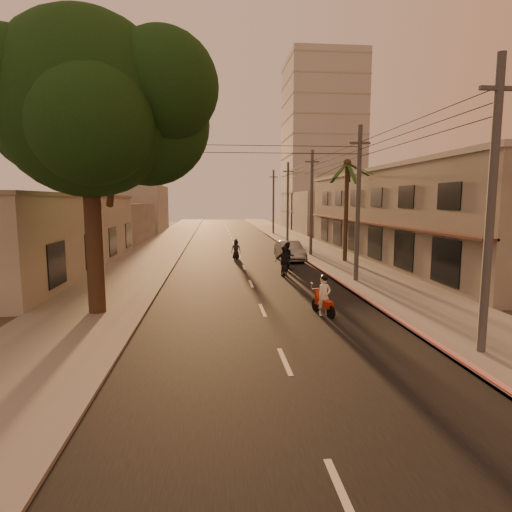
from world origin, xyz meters
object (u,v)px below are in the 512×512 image
Objects in this scene: parked_car at (290,251)px; broadleaf_tree at (99,108)px; palm_tree at (347,169)px; scooter_red at (324,297)px; scooter_mid_a at (288,257)px; scooter_mid_b at (284,262)px; scooter_far_a at (236,250)px.

broadleaf_tree is at bearing -129.43° from parked_car.
palm_tree is 4.68× the size of scooter_red.
broadleaf_tree reaches higher than palm_tree.
broadleaf_tree is at bearing -119.70° from scooter_mid_a.
palm_tree reaches higher than scooter_mid_b.
palm_tree reaches higher than parked_car.
broadleaf_tree is 6.14× the size of scooter_mid_b.
parked_car is at bearing 69.03° from scooter_red.
scooter_red is at bearing -110.21° from palm_tree.
scooter_mid_a is at bearing -147.73° from palm_tree.
scooter_red is (9.08, -1.18, -7.70)m from broadleaf_tree.
scooter_far_a is at bearing 69.17° from broadleaf_tree.
scooter_far_a is (-8.35, 2.61, -6.40)m from palm_tree.
parked_car is at bearing 85.01° from scooter_mid_b.
parked_car is (1.57, 6.77, -0.11)m from scooter_mid_b.
scooter_far_a is at bearing 116.12° from scooter_mid_b.
scooter_mid_a is at bearing 71.62° from scooter_red.
scooter_far_a is (-2.65, 8.12, -0.13)m from scooter_mid_b.
scooter_mid_a is at bearing -106.41° from parked_car.
scooter_mid_b is at bearing -71.20° from scooter_far_a.
scooter_mid_a is at bearing 48.13° from broadleaf_tree.
palm_tree is at bearing 52.08° from scooter_mid_b.
broadleaf_tree is 7.11× the size of scooter_far_a.
scooter_red is 0.37× the size of parked_car.
scooter_mid_a is at bearing 82.53° from scooter_mid_b.
broadleaf_tree reaches higher than scooter_mid_a.
broadleaf_tree is 14.39m from scooter_mid_b.
scooter_red is at bearing -80.23° from scooter_far_a.
scooter_far_a is (-2.81, 17.65, -0.03)m from scooter_red.
palm_tree reaches higher than scooter_mid_a.
scooter_mid_b is at bearing -107.71° from parked_car.
scooter_red is at bearing -7.42° from broadleaf_tree.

